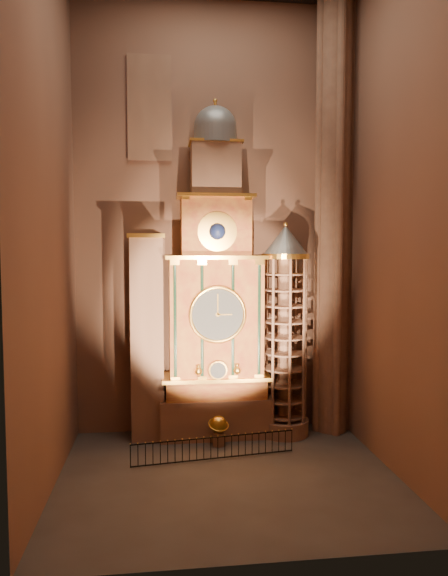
{
  "coord_description": "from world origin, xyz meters",
  "views": [
    {
      "loc": [
        -2.69,
        -20.49,
        9.31
      ],
      "look_at": [
        0.19,
        3.0,
        7.65
      ],
      "focal_mm": 32.0,
      "sensor_mm": 36.0,
      "label": 1
    }
  ],
  "objects": [
    {
      "name": "iron_railing",
      "position": [
        -0.4,
        1.77,
        0.55
      ],
      "size": [
        7.36,
        1.02,
        1.02
      ],
      "color": "black",
      "rests_on": "floor"
    },
    {
      "name": "astronomical_clock",
      "position": [
        0.0,
        4.96,
        6.68
      ],
      "size": [
        5.6,
        2.41,
        16.7
      ],
      "color": "#8C634C",
      "rests_on": "floor"
    },
    {
      "name": "floor",
      "position": [
        0.0,
        0.0,
        0.0
      ],
      "size": [
        14.0,
        14.0,
        0.0
      ],
      "primitive_type": "plane",
      "color": "#383330",
      "rests_on": "ground"
    },
    {
      "name": "wall_right",
      "position": [
        7.0,
        0.0,
        11.0
      ],
      "size": [
        0.0,
        22.0,
        22.0
      ],
      "primitive_type": "plane",
      "rotation": [
        1.57,
        0.0,
        -1.57
      ],
      "color": "#8F634D",
      "rests_on": "floor"
    },
    {
      "name": "portrait_tower",
      "position": [
        -3.4,
        4.98,
        5.15
      ],
      "size": [
        1.8,
        1.6,
        10.2
      ],
      "color": "#8C634C",
      "rests_on": "floor"
    },
    {
      "name": "wall_back",
      "position": [
        0.0,
        6.0,
        11.0
      ],
      "size": [
        22.0,
        0.0,
        22.0
      ],
      "primitive_type": "plane",
      "rotation": [
        1.57,
        0.0,
        0.0
      ],
      "color": "#8F634D",
      "rests_on": "floor"
    },
    {
      "name": "wall_left",
      "position": [
        -7.0,
        0.0,
        11.0
      ],
      "size": [
        0.0,
        22.0,
        22.0
      ],
      "primitive_type": "plane",
      "rotation": [
        1.57,
        0.0,
        1.57
      ],
      "color": "#8F634D",
      "rests_on": "floor"
    },
    {
      "name": "gothic_pier",
      "position": [
        6.1,
        5.0,
        11.0
      ],
      "size": [
        2.04,
        2.04,
        22.0
      ],
      "color": "#8C634C",
      "rests_on": "floor"
    },
    {
      "name": "stained_glass_window",
      "position": [
        -3.2,
        5.92,
        16.5
      ],
      "size": [
        2.2,
        0.14,
        5.2
      ],
      "color": "navy",
      "rests_on": "wall_back"
    },
    {
      "name": "celestial_globe",
      "position": [
        -0.02,
        3.47,
        0.87
      ],
      "size": [
        1.23,
        1.19,
        1.45
      ],
      "color": "#8C634C",
      "rests_on": "floor"
    },
    {
      "name": "stair_turret",
      "position": [
        3.5,
        4.7,
        5.27
      ],
      "size": [
        2.5,
        2.5,
        10.8
      ],
      "color": "#8C634C",
      "rests_on": "floor"
    }
  ]
}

